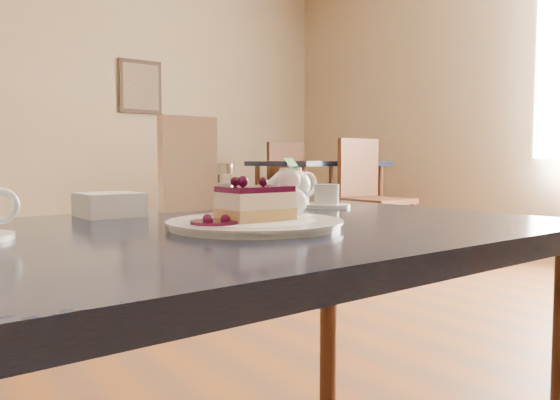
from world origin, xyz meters
TOP-DOWN VIEW (x-y plane):
  - main_table at (0.09, 0.27)m, footprint 1.16×0.80m
  - dessert_plate at (0.10, 0.22)m, footprint 0.28×0.28m
  - cheesecake_slice at (0.10, 0.22)m, footprint 0.12×0.08m
  - whipped_cream at (0.18, 0.23)m, footprint 0.06×0.06m
  - berry_sauce at (0.02, 0.21)m, footprint 0.08×0.08m
  - tea_set at (0.45, 0.56)m, footprint 0.17×0.23m
  - menu_card at (0.15, 0.57)m, footprint 0.13×0.03m
  - sugar_shaker at (0.23, 0.57)m, footprint 0.06×0.06m
  - napkin_stack at (-0.04, 0.55)m, footprint 0.12×0.12m
  - bg_table_far_right at (2.93, 3.42)m, footprint 1.15×2.01m

SIDE VIEW (x-z plane):
  - bg_table_far_right at x=2.93m, z-range -0.59..0.74m
  - main_table at x=0.09m, z-range 0.28..0.99m
  - dessert_plate at x=0.10m, z-range 0.71..0.72m
  - berry_sauce at x=0.02m, z-range 0.72..0.73m
  - napkin_stack at x=-0.04m, z-range 0.71..0.76m
  - whipped_cream at x=0.18m, z-range 0.72..0.78m
  - cheesecake_slice at x=0.10m, z-range 0.72..0.78m
  - tea_set at x=0.45m, z-range 0.70..0.80m
  - sugar_shaker at x=0.23m, z-range 0.71..0.82m
  - menu_card at x=0.15m, z-range 0.71..0.92m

